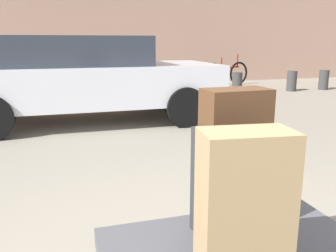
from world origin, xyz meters
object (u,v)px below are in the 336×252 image
object	(u,v)px
bollard_kerb_far	(292,81)
bicycle_leaning	(226,74)
parked_car	(85,77)
bollard_corner	(324,80)
bollard_kerb_near	(192,85)
duffel_bag_brown_topmost_pile	(236,108)
suitcase_charcoal_rear_left	(233,180)
suitcase_tan_front_right	(244,206)
bollard_kerb_mid	(237,83)

from	to	relation	value
bollard_kerb_far	bicycle_leaning	bearing A→B (deg)	126.56
parked_car	bollard_corner	world-z (taller)	parked_car
bollard_kerb_far	bollard_corner	bearing A→B (deg)	0.00
parked_car	bollard_kerb_near	bearing A→B (deg)	39.93
duffel_bag_brown_topmost_pile	bollard_kerb_far	distance (m)	8.70
duffel_bag_brown_topmost_pile	suitcase_charcoal_rear_left	bearing A→B (deg)	0.00
suitcase_tan_front_right	parked_car	xyz separation A→B (m)	(-0.31, 4.93, 0.10)
bollard_corner	bollard_kerb_mid	bearing A→B (deg)	180.00
suitcase_charcoal_rear_left	bollard_corner	world-z (taller)	suitcase_charcoal_rear_left
parked_car	bollard_kerb_near	size ratio (longest dim) A/B	7.81
duffel_bag_brown_topmost_pile	bollard_kerb_mid	world-z (taller)	duffel_bag_brown_topmost_pile
suitcase_tan_front_right	parked_car	world-z (taller)	parked_car
bollard_kerb_far	suitcase_charcoal_rear_left	bearing A→B (deg)	-127.40
bollard_corner	suitcase_tan_front_right	bearing A→B (deg)	-131.64
suitcase_tan_front_right	parked_car	size ratio (longest dim) A/B	0.15
suitcase_tan_front_right	duffel_bag_brown_topmost_pile	distance (m)	0.52
suitcase_tan_front_right	duffel_bag_brown_topmost_pile	world-z (taller)	duffel_bag_brown_topmost_pile
suitcase_charcoal_rear_left	bollard_kerb_far	world-z (taller)	suitcase_charcoal_rear_left
bicycle_leaning	bollard_corner	distance (m)	2.78
bicycle_leaning	bollard_kerb_near	bearing A→B (deg)	-136.72
suitcase_charcoal_rear_left	duffel_bag_brown_topmost_pile	xyz separation A→B (m)	(0.00, 0.00, 0.38)
suitcase_tan_front_right	bollard_corner	size ratio (longest dim) A/B	1.18
bicycle_leaning	bollard_kerb_mid	size ratio (longest dim) A/B	3.10
bollard_kerb_near	bollard_corner	world-z (taller)	same
bollard_kerb_far	bollard_kerb_near	bearing A→B (deg)	180.00
bicycle_leaning	bollard_kerb_far	size ratio (longest dim) A/B	3.10
duffel_bag_brown_topmost_pile	bicycle_leaning	distance (m)	9.45
parked_car	duffel_bag_brown_topmost_pile	bearing A→B (deg)	-84.52
bicycle_leaning	bollard_corner	bearing A→B (deg)	-35.73
suitcase_charcoal_rear_left	bicycle_leaning	bearing A→B (deg)	55.45
parked_car	bollard_kerb_far	xyz separation A→B (m)	(5.70, 2.32, -0.48)
bicycle_leaning	bollard_corner	size ratio (longest dim) A/B	3.10
suitcase_tan_front_right	bollard_kerb_near	world-z (taller)	suitcase_tan_front_right
suitcase_charcoal_rear_left	bollard_kerb_mid	distance (m)	7.78
duffel_bag_brown_topmost_pile	bollard_kerb_far	world-z (taller)	duffel_bag_brown_topmost_pile
suitcase_charcoal_rear_left	bollard_kerb_mid	bearing A→B (deg)	53.38
suitcase_tan_front_right	bollard_kerb_far	world-z (taller)	suitcase_tan_front_right
bollard_kerb_mid	bollard_kerb_near	bearing A→B (deg)	180.00
bicycle_leaning	bollard_kerb_far	bearing A→B (deg)	-53.44
bicycle_leaning	bollard_kerb_far	world-z (taller)	bicycle_leaning
parked_car	bicycle_leaning	bearing A→B (deg)	41.25
parked_car	bollard_corner	size ratio (longest dim) A/B	7.81
parked_car	bollard_kerb_near	xyz separation A→B (m)	(2.78, 2.32, -0.48)
bollard_kerb_far	bollard_corner	xyz separation A→B (m)	(1.05, 0.00, 0.00)
suitcase_charcoal_rear_left	parked_car	distance (m)	4.59
suitcase_tan_front_right	bicycle_leaning	size ratio (longest dim) A/B	0.38
suitcase_tan_front_right	bollard_kerb_far	bearing A→B (deg)	60.21
duffel_bag_brown_topmost_pile	bicycle_leaning	size ratio (longest dim) A/B	0.19
suitcase_charcoal_rear_left	bollard_kerb_far	bearing A→B (deg)	43.57
bollard_kerb_mid	bollard_kerb_far	distance (m)	1.67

